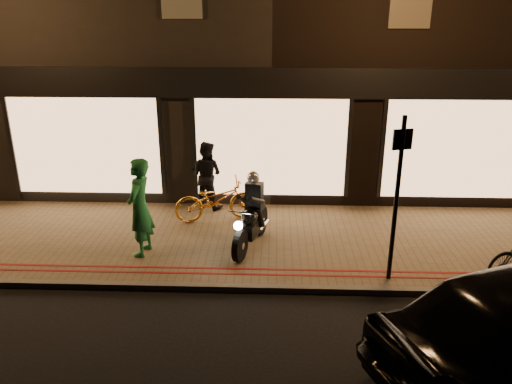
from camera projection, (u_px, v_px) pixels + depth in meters
ground at (268, 293)px, 8.85m from camera, size 90.00×90.00×0.00m
sidewalk at (269, 241)px, 10.71m from camera, size 50.00×4.00×0.12m
kerb_stone at (268, 289)px, 8.87m from camera, size 50.00×0.14×0.12m
red_kerb_lines at (268, 272)px, 9.32m from camera, size 50.00×0.26×0.01m
building_row at (273, 26)px, 15.83m from camera, size 48.00×10.11×8.50m
motorcycle at (252, 218)px, 10.16m from camera, size 0.80×1.90×1.59m
sign_post at (397, 192)px, 8.54m from camera, size 0.35×0.12×3.00m
bicycle_gold at (216, 200)px, 11.47m from camera, size 2.02×1.15×1.00m
person_green at (140, 208)px, 9.71m from camera, size 0.56×0.78×1.98m
person_dark at (206, 175)px, 12.13m from camera, size 0.98×0.88×1.67m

